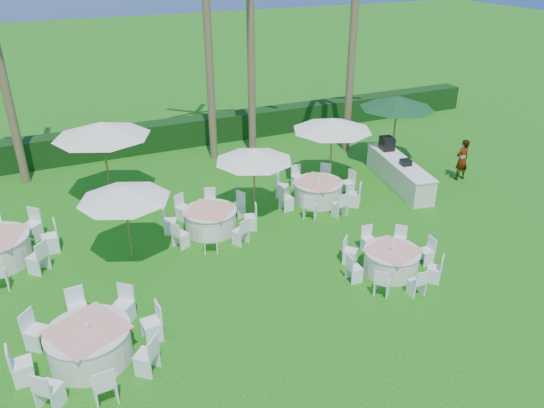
{
  "coord_description": "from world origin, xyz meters",
  "views": [
    {
      "loc": [
        -4.32,
        -10.75,
        8.48
      ],
      "look_at": [
        1.57,
        2.38,
        1.3
      ],
      "focal_mm": 35.0,
      "sensor_mm": 36.0,
      "label": 1
    }
  ],
  "objects": [
    {
      "name": "staff_person",
      "position": [
        10.3,
        3.75,
        0.83
      ],
      "size": [
        0.62,
        0.42,
        1.65
      ],
      "primitive_type": "imported",
      "rotation": [
        0.0,
        0.0,
        3.19
      ],
      "color": "gray",
      "rests_on": "ground"
    },
    {
      "name": "banquet_table_f",
      "position": [
        4.24,
        4.3,
        0.41
      ],
      "size": [
        3.08,
        3.08,
        0.93
      ],
      "color": "beige",
      "rests_on": "ground"
    },
    {
      "name": "umbrella_green",
      "position": [
        8.77,
        6.15,
        2.67
      ],
      "size": [
        3.03,
        3.03,
        2.93
      ],
      "color": "brown",
      "rests_on": "ground"
    },
    {
      "name": "umbrella_a",
      "position": [
        -2.63,
        3.1,
        2.18
      ],
      "size": [
        2.61,
        2.61,
        2.38
      ],
      "color": "brown",
      "rests_on": "ground"
    },
    {
      "name": "palm_d",
      "position": [
        4.01,
        9.92,
        4.94
      ],
      "size": [
        4.37,
        4.26,
        8.96
      ],
      "color": "brown",
      "rests_on": "ground"
    },
    {
      "name": "banquet_table_e",
      "position": [
        0.03,
        3.8,
        0.4
      ],
      "size": [
        2.96,
        2.96,
        0.91
      ],
      "color": "beige",
      "rests_on": "ground"
    },
    {
      "name": "banquet_table_c",
      "position": [
        3.96,
        -0.55,
        0.37
      ],
      "size": [
        2.77,
        2.77,
        0.85
      ],
      "color": "beige",
      "rests_on": "ground"
    },
    {
      "name": "hedge",
      "position": [
        0.0,
        12.0,
        0.6
      ],
      "size": [
        34.0,
        1.0,
        1.2
      ],
      "primitive_type": "cube",
      "color": "black",
      "rests_on": "ground"
    },
    {
      "name": "ground",
      "position": [
        0.0,
        0.0,
        0.0
      ],
      "size": [
        120.0,
        120.0,
        0.0
      ],
      "primitive_type": "plane",
      "color": "#166110",
      "rests_on": "ground"
    },
    {
      "name": "umbrella_c",
      "position": [
        -2.56,
        7.39,
        2.7
      ],
      "size": [
        3.33,
        3.33,
        2.96
      ],
      "color": "brown",
      "rests_on": "ground"
    },
    {
      "name": "buffet_table",
      "position": [
        7.79,
        4.36,
        0.52
      ],
      "size": [
        1.62,
        4.3,
        1.5
      ],
      "color": "beige",
      "rests_on": "ground"
    },
    {
      "name": "umbrella_b",
      "position": [
        1.74,
        4.21,
        2.22
      ],
      "size": [
        2.6,
        2.6,
        2.43
      ],
      "color": "brown",
      "rests_on": "ground"
    },
    {
      "name": "palm_e",
      "position": [
        7.96,
        8.49,
        5.09
      ],
      "size": [
        4.33,
        4.3,
        9.25
      ],
      "color": "brown",
      "rests_on": "ground"
    },
    {
      "name": "umbrella_d",
      "position": [
        5.37,
        5.41,
        2.42
      ],
      "size": [
        2.98,
        2.98,
        2.65
      ],
      "color": "brown",
      "rests_on": "ground"
    },
    {
      "name": "banquet_table_a",
      "position": [
        -4.28,
        -0.72,
        0.43
      ],
      "size": [
        3.28,
        3.28,
        0.99
      ],
      "color": "beige",
      "rests_on": "ground"
    }
  ]
}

